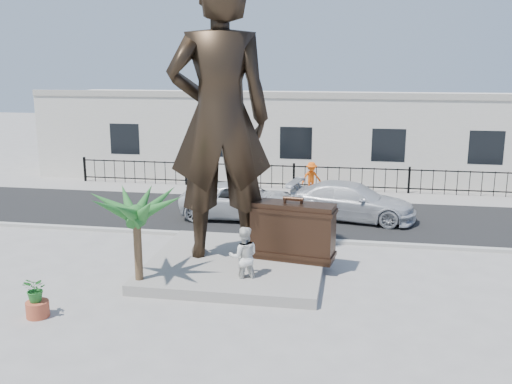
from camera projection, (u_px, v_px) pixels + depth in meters
ground at (244, 288)px, 15.84m from camera, size 100.00×100.00×0.00m
street at (281, 214)px, 23.52m from camera, size 40.00×7.00×0.01m
curb at (268, 238)px, 20.15m from camera, size 40.00×0.25×0.12m
far_sidewalk at (292, 193)px, 27.36m from camera, size 40.00×2.50×0.02m
plinth at (237, 264)px, 17.33m from camera, size 5.20×5.20×0.30m
fence at (294, 177)px, 28.00m from camera, size 22.00×0.10×1.20m
building at (302, 134)px, 31.67m from camera, size 28.00×7.00×4.40m
statue at (220, 119)px, 16.84m from camera, size 3.51×2.79×8.41m
suitcase at (293, 231)px, 17.13m from camera, size 2.57×1.17×1.74m
tourist at (244, 257)px, 15.81m from camera, size 0.98×0.84×1.73m
car_white at (244, 201)px, 22.85m from camera, size 5.02×2.32×1.39m
car_silver at (352, 201)px, 22.63m from camera, size 5.31×2.90×1.46m
worker at (311, 178)px, 27.06m from camera, size 1.11×0.91×1.50m
palm_tree at (140, 289)px, 15.77m from camera, size 1.80×1.80×3.20m
planter at (38, 309)px, 14.04m from camera, size 0.56×0.56×0.40m
shrub at (36, 289)px, 13.92m from camera, size 0.72×0.67×0.64m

